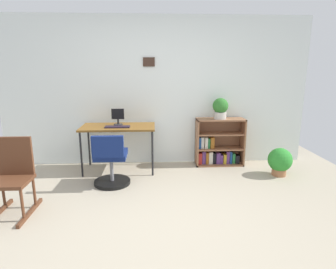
% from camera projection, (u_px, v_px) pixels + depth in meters
% --- Properties ---
extents(ground_plane, '(6.24, 6.24, 0.00)m').
position_uv_depth(ground_plane, '(158.00, 225.00, 3.04)').
color(ground_plane, '#A99E88').
extents(wall_back, '(5.20, 0.12, 2.48)m').
position_uv_depth(wall_back, '(155.00, 92.00, 4.84)').
color(wall_back, silver).
rests_on(wall_back, ground_plane).
extents(desk, '(1.16, 0.62, 0.74)m').
position_uv_depth(desk, '(118.00, 129.00, 4.53)').
color(desk, brown).
rests_on(desk, ground_plane).
extents(monitor, '(0.20, 0.14, 0.26)m').
position_uv_depth(monitor, '(118.00, 117.00, 4.58)').
color(monitor, '#262628').
rests_on(monitor, desk).
extents(keyboard, '(0.38, 0.14, 0.02)m').
position_uv_depth(keyboard, '(117.00, 127.00, 4.41)').
color(keyboard, black).
rests_on(keyboard, desk).
extents(office_chair, '(0.52, 0.55, 0.77)m').
position_uv_depth(office_chair, '(111.00, 163.00, 4.00)').
color(office_chair, black).
rests_on(office_chair, ground_plane).
extents(rocking_chair, '(0.42, 0.64, 0.87)m').
position_uv_depth(rocking_chair, '(13.00, 176.00, 3.24)').
color(rocking_chair, '#552F1C').
rests_on(rocking_chair, ground_plane).
extents(bookshelf_low, '(0.81, 0.30, 0.81)m').
position_uv_depth(bookshelf_low, '(218.00, 145.00, 4.91)').
color(bookshelf_low, '#8D5C3E').
rests_on(bookshelf_low, ground_plane).
extents(potted_plant_on_shelf, '(0.26, 0.26, 0.35)m').
position_uv_depth(potted_plant_on_shelf, '(220.00, 108.00, 4.71)').
color(potted_plant_on_shelf, '#B7B2A8').
rests_on(potted_plant_on_shelf, bookshelf_low).
extents(potted_plant_floor, '(0.37, 0.37, 0.44)m').
position_uv_depth(potted_plant_floor, '(280.00, 161.00, 4.40)').
color(potted_plant_floor, '#9E6642').
rests_on(potted_plant_floor, ground_plane).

